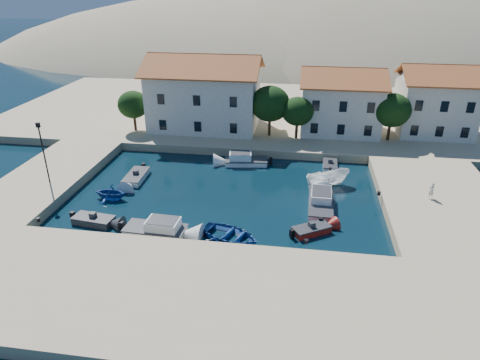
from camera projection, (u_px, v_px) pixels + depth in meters
name	position (u px, v px, depth m)	size (l,w,h in m)	color
ground	(203.00, 251.00, 33.72)	(400.00, 400.00, 0.00)	black
quay_south	(182.00, 297.00, 28.13)	(52.00, 12.00, 1.00)	tan
quay_east	(442.00, 204.00, 39.71)	(11.00, 20.00, 1.00)	tan
quay_west	(48.00, 178.00, 44.99)	(8.00, 20.00, 1.00)	tan
quay_north	(270.00, 112.00, 67.24)	(80.00, 36.00, 1.00)	tan
hills	(341.00, 112.00, 151.54)	(254.00, 176.00, 99.00)	tan
building_left	(205.00, 91.00, 57.04)	(14.70, 9.45, 9.70)	beige
building_mid	(341.00, 99.00, 55.84)	(10.50, 8.40, 8.30)	beige
building_right	(436.00, 99.00, 55.02)	(9.45, 8.40, 8.80)	beige
trees	(282.00, 107.00, 53.83)	(37.30, 5.30, 6.45)	#382314
lamppost	(43.00, 147.00, 41.18)	(0.35, 0.25, 6.22)	black
bollards	(245.00, 217.00, 36.31)	(29.36, 9.56, 0.30)	black
motorboat_grey_sw	(94.00, 220.00, 37.46)	(3.75, 2.02, 1.25)	#323337
cabin_cruiser_south	(155.00, 229.00, 35.81)	(5.29, 2.47, 1.60)	white
rowboat_south	(230.00, 239.00, 35.33)	(3.61, 5.05, 1.05)	navy
motorboat_red_se	(311.00, 230.00, 36.01)	(3.49, 2.96, 1.25)	maroon
cabin_cruiser_east	(321.00, 204.00, 39.87)	(2.37, 5.58, 1.60)	white
boat_east	(327.00, 186.00, 44.29)	(1.82, 4.83, 1.87)	white
motorboat_white_ne	(330.00, 165.00, 48.53)	(1.65, 3.38, 1.25)	white
rowboat_west	(111.00, 199.00, 41.78)	(2.82, 3.26, 1.72)	navy
motorboat_white_west	(136.00, 177.00, 45.71)	(1.98, 4.26, 1.25)	white
cabin_cruiser_north	(246.00, 160.00, 49.35)	(5.10, 2.71, 1.60)	white
pedestrian	(431.00, 191.00, 39.36)	(0.59, 0.38, 1.61)	white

